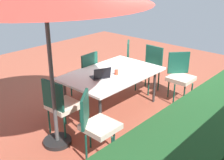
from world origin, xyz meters
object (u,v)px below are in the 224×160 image
object	(u,v)px
chair_east	(61,104)
cup	(116,72)
chair_south	(85,72)
laptop	(101,76)
chair_northwest	(180,75)
chair_southwest	(122,59)
dining_table	(112,75)
chair_west	(149,66)
chair_northeast	(96,123)

from	to	relation	value
chair_east	cup	distance (m)	1.22
chair_south	laptop	xyz separation A→B (m)	(0.35, 0.81, 0.24)
chair_east	laptop	world-z (taller)	chair_east
chair_south	chair_northwest	xyz separation A→B (m)	(-1.21, 1.53, 0.00)
laptop	cup	world-z (taller)	laptop
chair_southwest	cup	size ratio (longest dim) A/B	10.37
chair_northwest	chair_east	xyz separation A→B (m)	(2.42, -0.76, 0.00)
laptop	dining_table	bearing A→B (deg)	-150.23
chair_west	chair_northeast	world-z (taller)	same
cup	chair_south	bearing A→B (deg)	-92.13
chair_south	chair_northwest	bearing A→B (deg)	124.95
chair_east	laptop	xyz separation A→B (m)	(-0.87, 0.04, 0.24)
chair_northwest	laptop	world-z (taller)	chair_northwest
chair_southwest	laptop	bearing A→B (deg)	-9.68
chair_west	laptop	world-z (taller)	chair_west
dining_table	chair_south	world-z (taller)	chair_south
cup	chair_west	bearing A→B (deg)	-174.71
dining_table	cup	distance (m)	0.16
chair_south	dining_table	bearing A→B (deg)	85.93
dining_table	laptop	distance (m)	0.35
chair_south	chair_northeast	size ratio (longest dim) A/B	1.00
chair_west	chair_east	bearing A→B (deg)	-88.15
chair_south	cup	size ratio (longest dim) A/B	10.37
chair_northwest	chair_southwest	size ratio (longest dim) A/B	1.00
dining_table	chair_south	xyz separation A→B (m)	(-0.01, -0.77, -0.14)
chair_west	chair_south	bearing A→B (deg)	-121.02
dining_table	chair_west	size ratio (longest dim) A/B	1.89
chair_southwest	dining_table	bearing A→B (deg)	-4.71
chair_southwest	chair_east	size ratio (longest dim) A/B	1.00
cup	dining_table	bearing A→B (deg)	-100.12
dining_table	chair_northeast	world-z (taller)	chair_northeast
chair_south	chair_east	bearing A→B (deg)	28.85
chair_west	chair_east	world-z (taller)	same
chair_east	chair_northeast	bearing A→B (deg)	172.23
chair_south	chair_west	bearing A→B (deg)	143.38
chair_northwest	chair_northeast	bearing A→B (deg)	-137.19
dining_table	chair_east	world-z (taller)	chair_east
chair_southwest	chair_east	bearing A→B (deg)	-19.93
chair_south	laptop	world-z (taller)	chair_south
chair_east	chair_southwest	bearing A→B (deg)	-78.10
laptop	cup	bearing A→B (deg)	-172.90
chair_northeast	laptop	world-z (taller)	chair_northeast
chair_northwest	cup	world-z (taller)	chair_northwest
dining_table	laptop	world-z (taller)	laptop
dining_table	chair_south	bearing A→B (deg)	-90.77
cup	chair_southwest	bearing A→B (deg)	-143.47
chair_west	chair_southwest	size ratio (longest dim) A/B	1.00
chair_northwest	chair_southwest	distance (m)	1.52
laptop	chair_southwest	bearing A→B (deg)	-129.14
chair_southwest	laptop	world-z (taller)	chair_southwest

